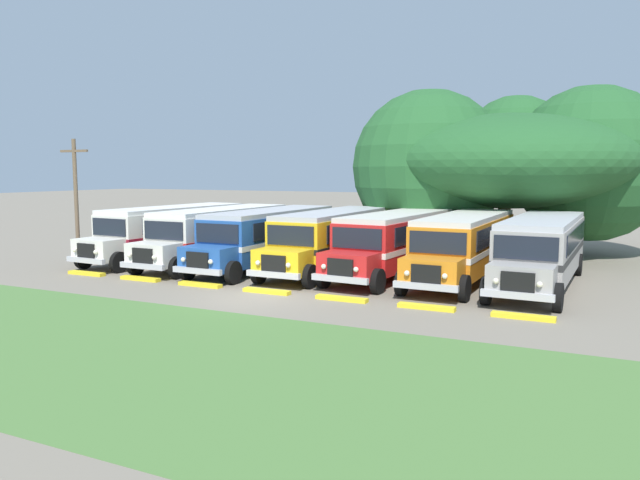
{
  "coord_description": "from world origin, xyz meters",
  "views": [
    {
      "loc": [
        11.98,
        -19.02,
        4.72
      ],
      "look_at": [
        0.0,
        5.83,
        1.6
      ],
      "focal_mm": 34.01,
      "sensor_mm": 36.0,
      "label": 1
    }
  ],
  "objects_px": {
    "parked_bus_slot_6": "(542,248)",
    "utility_pole": "(76,198)",
    "parked_bus_slot_0": "(172,229)",
    "parked_bus_slot_5": "(465,243)",
    "broad_shade_tree": "(508,162)",
    "parked_bus_slot_4": "(398,240)",
    "parked_bus_slot_2": "(269,235)",
    "parked_bus_slot_3": "(333,237)",
    "parked_bus_slot_1": "(220,232)"
  },
  "relations": [
    {
      "from": "parked_bus_slot_6",
      "to": "utility_pole",
      "type": "bearing_deg",
      "value": -77.04
    },
    {
      "from": "parked_bus_slot_0",
      "to": "parked_bus_slot_6",
      "type": "relative_size",
      "value": 1.0
    },
    {
      "from": "parked_bus_slot_6",
      "to": "utility_pole",
      "type": "height_order",
      "value": "utility_pole"
    },
    {
      "from": "parked_bus_slot_5",
      "to": "broad_shade_tree",
      "type": "distance_m",
      "value": 9.71
    },
    {
      "from": "utility_pole",
      "to": "parked_bus_slot_4",
      "type": "bearing_deg",
      "value": 16.58
    },
    {
      "from": "parked_bus_slot_4",
      "to": "parked_bus_slot_5",
      "type": "height_order",
      "value": "same"
    },
    {
      "from": "parked_bus_slot_2",
      "to": "parked_bus_slot_4",
      "type": "bearing_deg",
      "value": 97.49
    },
    {
      "from": "parked_bus_slot_0",
      "to": "parked_bus_slot_3",
      "type": "relative_size",
      "value": 1.01
    },
    {
      "from": "parked_bus_slot_2",
      "to": "broad_shade_tree",
      "type": "relative_size",
      "value": 0.64
    },
    {
      "from": "parked_bus_slot_0",
      "to": "utility_pole",
      "type": "relative_size",
      "value": 1.72
    },
    {
      "from": "parked_bus_slot_2",
      "to": "parked_bus_slot_4",
      "type": "relative_size",
      "value": 0.99
    },
    {
      "from": "parked_bus_slot_2",
      "to": "parked_bus_slot_6",
      "type": "bearing_deg",
      "value": 92.95
    },
    {
      "from": "parked_bus_slot_2",
      "to": "parked_bus_slot_1",
      "type": "bearing_deg",
      "value": -89.5
    },
    {
      "from": "parked_bus_slot_1",
      "to": "parked_bus_slot_5",
      "type": "distance_m",
      "value": 12.56
    },
    {
      "from": "parked_bus_slot_3",
      "to": "parked_bus_slot_5",
      "type": "distance_m",
      "value": 6.3
    },
    {
      "from": "parked_bus_slot_5",
      "to": "utility_pole",
      "type": "bearing_deg",
      "value": -74.99
    },
    {
      "from": "parked_bus_slot_0",
      "to": "parked_bus_slot_2",
      "type": "distance_m",
      "value": 6.24
    },
    {
      "from": "parked_bus_slot_2",
      "to": "parked_bus_slot_4",
      "type": "xyz_separation_m",
      "value": [
        6.48,
        0.79,
        0.0
      ]
    },
    {
      "from": "parked_bus_slot_5",
      "to": "parked_bus_slot_6",
      "type": "height_order",
      "value": "same"
    },
    {
      "from": "parked_bus_slot_0",
      "to": "broad_shade_tree",
      "type": "bearing_deg",
      "value": 123.87
    },
    {
      "from": "broad_shade_tree",
      "to": "parked_bus_slot_2",
      "type": "bearing_deg",
      "value": -135.58
    },
    {
      "from": "parked_bus_slot_0",
      "to": "parked_bus_slot_4",
      "type": "relative_size",
      "value": 1.0
    },
    {
      "from": "parked_bus_slot_2",
      "to": "parked_bus_slot_6",
      "type": "xyz_separation_m",
      "value": [
        12.82,
        0.55,
        0.0
      ]
    },
    {
      "from": "parked_bus_slot_3",
      "to": "utility_pole",
      "type": "bearing_deg",
      "value": -70.2
    },
    {
      "from": "parked_bus_slot_5",
      "to": "parked_bus_slot_2",
      "type": "bearing_deg",
      "value": -84.28
    },
    {
      "from": "parked_bus_slot_0",
      "to": "parked_bus_slot_4",
      "type": "distance_m",
      "value": 12.74
    },
    {
      "from": "parked_bus_slot_1",
      "to": "parked_bus_slot_3",
      "type": "bearing_deg",
      "value": 95.6
    },
    {
      "from": "parked_bus_slot_0",
      "to": "parked_bus_slot_6",
      "type": "distance_m",
      "value": 19.06
    },
    {
      "from": "parked_bus_slot_4",
      "to": "parked_bus_slot_6",
      "type": "relative_size",
      "value": 1.01
    },
    {
      "from": "parked_bus_slot_0",
      "to": "parked_bus_slot_5",
      "type": "relative_size",
      "value": 1.0
    },
    {
      "from": "parked_bus_slot_4",
      "to": "parked_bus_slot_1",
      "type": "bearing_deg",
      "value": -81.12
    },
    {
      "from": "parked_bus_slot_1",
      "to": "parked_bus_slot_0",
      "type": "bearing_deg",
      "value": -92.7
    },
    {
      "from": "parked_bus_slot_6",
      "to": "parked_bus_slot_4",
      "type": "bearing_deg",
      "value": -90.58
    },
    {
      "from": "parked_bus_slot_2",
      "to": "utility_pole",
      "type": "height_order",
      "value": "utility_pole"
    },
    {
      "from": "parked_bus_slot_4",
      "to": "utility_pole",
      "type": "relative_size",
      "value": 1.72
    },
    {
      "from": "parked_bus_slot_3",
      "to": "parked_bus_slot_5",
      "type": "xyz_separation_m",
      "value": [
        6.3,
        0.2,
        0.0
      ]
    },
    {
      "from": "parked_bus_slot_1",
      "to": "parked_bus_slot_6",
      "type": "relative_size",
      "value": 1.0
    },
    {
      "from": "utility_pole",
      "to": "parked_bus_slot_1",
      "type": "bearing_deg",
      "value": 32.38
    },
    {
      "from": "parked_bus_slot_0",
      "to": "parked_bus_slot_4",
      "type": "height_order",
      "value": "same"
    },
    {
      "from": "parked_bus_slot_1",
      "to": "parked_bus_slot_5",
      "type": "bearing_deg",
      "value": 93.92
    },
    {
      "from": "utility_pole",
      "to": "broad_shade_tree",
      "type": "bearing_deg",
      "value": 35.64
    },
    {
      "from": "parked_bus_slot_6",
      "to": "parked_bus_slot_1",
      "type": "bearing_deg",
      "value": -86.36
    },
    {
      "from": "parked_bus_slot_1",
      "to": "broad_shade_tree",
      "type": "distance_m",
      "value": 16.58
    },
    {
      "from": "parked_bus_slot_0",
      "to": "parked_bus_slot_4",
      "type": "xyz_separation_m",
      "value": [
        12.72,
        0.61,
        0.0
      ]
    },
    {
      "from": "parked_bus_slot_6",
      "to": "utility_pole",
      "type": "xyz_separation_m",
      "value": [
        -21.78,
        -4.35,
        1.83
      ]
    },
    {
      "from": "parked_bus_slot_2",
      "to": "parked_bus_slot_6",
      "type": "relative_size",
      "value": 1.0
    },
    {
      "from": "parked_bus_slot_2",
      "to": "parked_bus_slot_3",
      "type": "bearing_deg",
      "value": 100.26
    },
    {
      "from": "parked_bus_slot_5",
      "to": "utility_pole",
      "type": "xyz_separation_m",
      "value": [
        -18.54,
        -4.57,
        1.83
      ]
    },
    {
      "from": "parked_bus_slot_0",
      "to": "parked_bus_slot_1",
      "type": "bearing_deg",
      "value": 90.15
    },
    {
      "from": "parked_bus_slot_4",
      "to": "broad_shade_tree",
      "type": "height_order",
      "value": "broad_shade_tree"
    }
  ]
}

